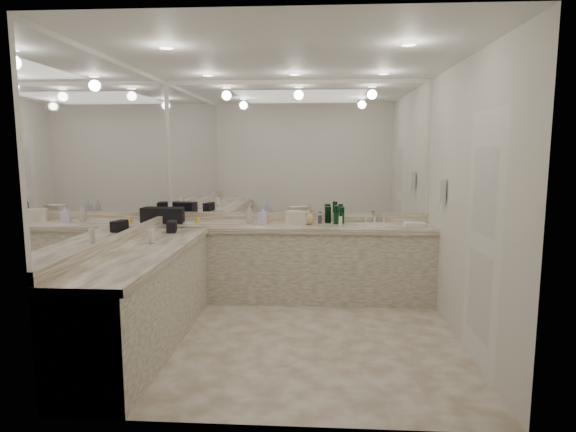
# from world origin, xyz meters

# --- Properties ---
(floor) EXTENTS (3.20, 3.20, 0.00)m
(floor) POSITION_xyz_m (0.00, 0.00, 0.00)
(floor) COLOR beige
(floor) RESTS_ON ground
(ceiling) EXTENTS (3.20, 3.20, 0.00)m
(ceiling) POSITION_xyz_m (0.00, 0.00, 2.60)
(ceiling) COLOR white
(ceiling) RESTS_ON floor
(wall_back) EXTENTS (3.20, 0.02, 2.60)m
(wall_back) POSITION_xyz_m (0.00, 1.50, 1.30)
(wall_back) COLOR silver
(wall_back) RESTS_ON floor
(wall_left) EXTENTS (0.02, 3.00, 2.60)m
(wall_left) POSITION_xyz_m (-1.60, 0.00, 1.30)
(wall_left) COLOR silver
(wall_left) RESTS_ON floor
(wall_right) EXTENTS (0.02, 3.00, 2.60)m
(wall_right) POSITION_xyz_m (1.60, 0.00, 1.30)
(wall_right) COLOR silver
(wall_right) RESTS_ON floor
(vanity_back_base) EXTENTS (3.20, 0.60, 0.84)m
(vanity_back_base) POSITION_xyz_m (0.00, 1.20, 0.42)
(vanity_back_base) COLOR beige
(vanity_back_base) RESTS_ON floor
(vanity_back_top) EXTENTS (3.20, 0.64, 0.06)m
(vanity_back_top) POSITION_xyz_m (0.00, 1.19, 0.87)
(vanity_back_top) COLOR silver
(vanity_back_top) RESTS_ON vanity_back_base
(vanity_left_base) EXTENTS (0.60, 2.40, 0.84)m
(vanity_left_base) POSITION_xyz_m (-1.30, -0.30, 0.42)
(vanity_left_base) COLOR beige
(vanity_left_base) RESTS_ON floor
(vanity_left_top) EXTENTS (0.64, 2.42, 0.06)m
(vanity_left_top) POSITION_xyz_m (-1.29, -0.30, 0.87)
(vanity_left_top) COLOR silver
(vanity_left_top) RESTS_ON vanity_left_base
(backsplash_back) EXTENTS (3.20, 0.04, 0.10)m
(backsplash_back) POSITION_xyz_m (0.00, 1.48, 0.95)
(backsplash_back) COLOR silver
(backsplash_back) RESTS_ON vanity_back_top
(backsplash_left) EXTENTS (0.04, 3.00, 0.10)m
(backsplash_left) POSITION_xyz_m (-1.58, 0.00, 0.95)
(backsplash_left) COLOR silver
(backsplash_left) RESTS_ON vanity_left_top
(mirror_back) EXTENTS (3.12, 0.01, 1.55)m
(mirror_back) POSITION_xyz_m (0.00, 1.49, 1.77)
(mirror_back) COLOR white
(mirror_back) RESTS_ON wall_back
(mirror_left) EXTENTS (0.01, 2.92, 1.55)m
(mirror_left) POSITION_xyz_m (-1.59, 0.00, 1.77)
(mirror_left) COLOR white
(mirror_left) RESTS_ON wall_left
(sink) EXTENTS (0.44, 0.44, 0.03)m
(sink) POSITION_xyz_m (0.95, 1.20, 0.90)
(sink) COLOR white
(sink) RESTS_ON vanity_back_top
(faucet) EXTENTS (0.24, 0.16, 0.14)m
(faucet) POSITION_xyz_m (0.95, 1.41, 0.97)
(faucet) COLOR silver
(faucet) RESTS_ON vanity_back_top
(wall_phone) EXTENTS (0.06, 0.10, 0.24)m
(wall_phone) POSITION_xyz_m (1.56, 0.70, 1.35)
(wall_phone) COLOR white
(wall_phone) RESTS_ON wall_right
(door) EXTENTS (0.02, 0.82, 2.10)m
(door) POSITION_xyz_m (1.59, -0.50, 1.05)
(door) COLOR white
(door) RESTS_ON wall_right
(black_toiletry_bag) EXTENTS (0.33, 0.23, 0.18)m
(black_toiletry_bag) POSITION_xyz_m (-1.50, 1.20, 0.99)
(black_toiletry_bag) COLOR black
(black_toiletry_bag) RESTS_ON vanity_back_top
(black_bag_spill) EXTENTS (0.14, 0.22, 0.11)m
(black_bag_spill) POSITION_xyz_m (-1.30, 0.61, 0.96)
(black_bag_spill) COLOR black
(black_bag_spill) RESTS_ON vanity_left_top
(cream_cosmetic_case) EXTENTS (0.30, 0.25, 0.15)m
(cream_cosmetic_case) POSITION_xyz_m (0.03, 1.25, 0.98)
(cream_cosmetic_case) COLOR beige
(cream_cosmetic_case) RESTS_ON vanity_back_top
(hand_towel) EXTENTS (0.24, 0.16, 0.04)m
(hand_towel) POSITION_xyz_m (1.39, 1.17, 0.92)
(hand_towel) COLOR white
(hand_towel) RESTS_ON vanity_back_top
(lotion_left) EXTENTS (0.06, 0.06, 0.13)m
(lotion_left) POSITION_xyz_m (-1.30, -0.03, 0.96)
(lotion_left) COLOR white
(lotion_left) RESTS_ON vanity_left_top
(soap_bottle_a) EXTENTS (0.10, 0.10, 0.23)m
(soap_bottle_a) POSITION_xyz_m (-0.56, 1.28, 1.01)
(soap_bottle_a) COLOR beige
(soap_bottle_a) RESTS_ON vanity_back_top
(soap_bottle_b) EXTENTS (0.11, 0.11, 0.22)m
(soap_bottle_b) POSITION_xyz_m (-0.39, 1.20, 1.01)
(soap_bottle_b) COLOR silver
(soap_bottle_b) RESTS_ON vanity_back_top
(soap_bottle_c) EXTENTS (0.15, 0.15, 0.18)m
(soap_bottle_c) POSITION_xyz_m (0.16, 1.24, 0.99)
(soap_bottle_c) COLOR #DCB678
(soap_bottle_c) RESTS_ON vanity_back_top
(green_bottle_0) EXTENTS (0.06, 0.06, 0.19)m
(green_bottle_0) POSITION_xyz_m (0.55, 1.33, 1.00)
(green_bottle_0) COLOR #12552B
(green_bottle_0) RESTS_ON vanity_back_top
(green_bottle_1) EXTENTS (0.06, 0.06, 0.18)m
(green_bottle_1) POSITION_xyz_m (0.38, 1.35, 0.99)
(green_bottle_1) COLOR #12552B
(green_bottle_1) RESTS_ON vanity_back_top
(green_bottle_2) EXTENTS (0.07, 0.07, 0.20)m
(green_bottle_2) POSITION_xyz_m (0.39, 1.35, 1.00)
(green_bottle_2) COLOR #12552B
(green_bottle_2) RESTS_ON vanity_back_top
(green_bottle_3) EXTENTS (0.06, 0.06, 0.22)m
(green_bottle_3) POSITION_xyz_m (0.48, 1.26, 1.01)
(green_bottle_3) COLOR #12552B
(green_bottle_3) RESTS_ON vanity_back_top
(amenity_bottle_0) EXTENTS (0.05, 0.05, 0.10)m
(amenity_bottle_0) POSITION_xyz_m (0.29, 1.31, 0.95)
(amenity_bottle_0) COLOR #3F3F4C
(amenity_bottle_0) RESTS_ON vanity_back_top
(amenity_bottle_1) EXTENTS (0.05, 0.05, 0.07)m
(amenity_bottle_1) POSITION_xyz_m (-1.18, 1.22, 0.94)
(amenity_bottle_1) COLOR #F2D84C
(amenity_bottle_1) RESTS_ON vanity_back_top
(amenity_bottle_2) EXTENTS (0.07, 0.07, 0.10)m
(amenity_bottle_2) POSITION_xyz_m (-0.08, 1.24, 0.95)
(amenity_bottle_2) COLOR white
(amenity_bottle_2) RESTS_ON vanity_back_top
(amenity_bottle_3) EXTENTS (0.04, 0.04, 0.11)m
(amenity_bottle_3) POSITION_xyz_m (0.53, 1.15, 0.95)
(amenity_bottle_3) COLOR white
(amenity_bottle_3) RESTS_ON vanity_back_top
(amenity_bottle_4) EXTENTS (0.06, 0.06, 0.10)m
(amenity_bottle_4) POSITION_xyz_m (-0.33, 1.29, 0.95)
(amenity_bottle_4) COLOR #E0B28C
(amenity_bottle_4) RESTS_ON vanity_back_top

